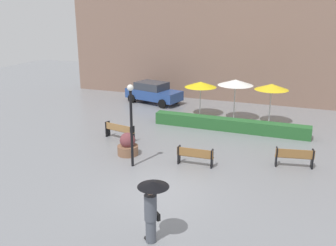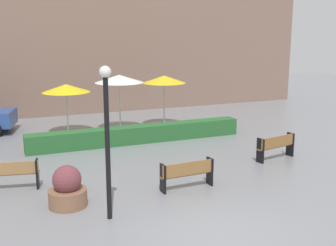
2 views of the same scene
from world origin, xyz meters
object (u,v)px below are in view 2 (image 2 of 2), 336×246
Objects in this scene: bench_far_right at (277,145)px; planter_pot at (67,189)px; lamp_post at (107,127)px; patio_umbrella_yellow at (66,88)px; bench_mid_center at (188,173)px; patio_umbrella_yellow_far at (164,79)px; bench_far_left at (6,173)px; patio_umbrella_white at (119,79)px.

bench_far_right is 7.73m from planter_pot.
lamp_post reaches higher than bench_far_right.
lamp_post reaches higher than patio_umbrella_yellow.
bench_far_right is at bearing 18.57° from bench_mid_center.
patio_umbrella_yellow_far is at bearing 52.56° from planter_pot.
planter_pot is 9.74m from patio_umbrella_yellow_far.
bench_far_left is at bearing -141.55° from patio_umbrella_yellow_far.
planter_pot is (1.44, -1.83, -0.05)m from bench_far_left.
bench_far_right is at bearing -3.20° from bench_far_left.
bench_far_left is 0.74× the size of patio_umbrella_yellow_far.
patio_umbrella_yellow_far is (-1.81, 6.27, 1.80)m from bench_far_right.
patio_umbrella_white is 1.05× the size of patio_umbrella_yellow_far.
bench_far_left is at bearing 127.24° from lamp_post.
patio_umbrella_yellow is 2.37m from patio_umbrella_white.
planter_pot reaches higher than bench_far_right.
patio_umbrella_yellow is (0.49, 9.04, -0.21)m from lamp_post.
bench_far_left is 7.91m from patio_umbrella_white.
bench_far_left is 1.67× the size of planter_pot.
lamp_post reaches higher than bench_mid_center.
patio_umbrella_white reaches higher than bench_far_left.
patio_umbrella_yellow_far reaches higher than patio_umbrella_yellow.
bench_far_right is at bearing -46.18° from patio_umbrella_yellow.
patio_umbrella_yellow_far is (4.50, -0.30, 0.23)m from patio_umbrella_yellow.
patio_umbrella_white is (0.20, 7.67, 1.95)m from bench_mid_center.
bench_far_right is at bearing 19.99° from lamp_post.
bench_mid_center is 0.63× the size of patio_umbrella_white.
bench_far_right is 0.45× the size of lamp_post.
lamp_post is at bearing -160.01° from bench_far_right.
bench_far_left reaches higher than bench_mid_center.
bench_far_left is at bearing -114.44° from patio_umbrella_yellow.
patio_umbrella_yellow is 0.87× the size of patio_umbrella_white.
patio_umbrella_yellow is 4.52m from patio_umbrella_yellow_far.
patio_umbrella_yellow is at bearing 65.56° from bench_far_left.
patio_umbrella_yellow is (-2.12, 7.98, 1.60)m from bench_mid_center.
bench_far_right is at bearing -57.54° from patio_umbrella_white.
patio_umbrella_white is at bearing 64.43° from planter_pot.
bench_far_left is at bearing -131.38° from patio_umbrella_white.
bench_mid_center is at bearing -75.10° from patio_umbrella_yellow.
patio_umbrella_yellow_far is at bearing -0.01° from patio_umbrella_white.
bench_far_right is 0.64× the size of patio_umbrella_white.
bench_far_right is 7.67m from patio_umbrella_white.
patio_umbrella_yellow is 0.91× the size of patio_umbrella_yellow_far.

